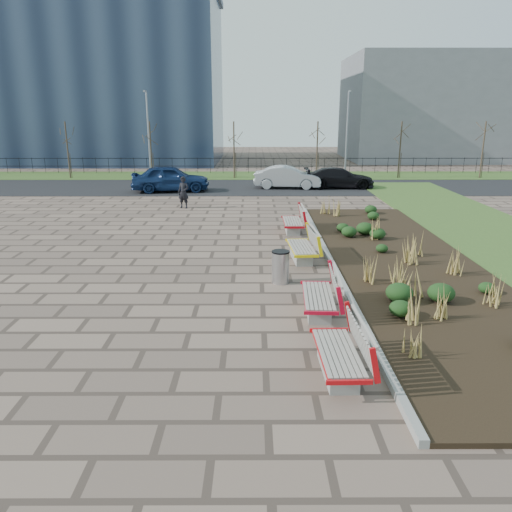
{
  "coord_description": "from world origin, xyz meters",
  "views": [
    {
      "loc": [
        1.45,
        -10.17,
        4.73
      ],
      "look_at": [
        1.5,
        3.0,
        0.9
      ],
      "focal_mm": 35.0,
      "sensor_mm": 36.0,
      "label": 1
    }
  ],
  "objects_px": {
    "car_silver": "(288,177)",
    "lamp_west": "(149,136)",
    "car_black": "(339,178)",
    "lamp_east": "(347,136)",
    "bench_c": "(301,245)",
    "bench_b": "(318,294)",
    "bench_d": "(292,220)",
    "litter_bin": "(280,267)",
    "bench_a": "(338,349)",
    "car_blue": "(170,178)",
    "pedestrian": "(183,192)"
  },
  "relations": [
    {
      "from": "pedestrian",
      "to": "car_black",
      "type": "xyz_separation_m",
      "value": [
        8.98,
        6.8,
        -0.14
      ]
    },
    {
      "from": "car_black",
      "to": "lamp_east",
      "type": "xyz_separation_m",
      "value": [
        1.14,
        4.35,
        2.38
      ]
    },
    {
      "from": "bench_a",
      "to": "litter_bin",
      "type": "height_order",
      "value": "bench_a"
    },
    {
      "from": "car_silver",
      "to": "lamp_west",
      "type": "bearing_deg",
      "value": 70.56
    },
    {
      "from": "bench_a",
      "to": "car_blue",
      "type": "distance_m",
      "value": 23.0
    },
    {
      "from": "pedestrian",
      "to": "car_silver",
      "type": "height_order",
      "value": "pedestrian"
    },
    {
      "from": "car_black",
      "to": "lamp_east",
      "type": "height_order",
      "value": "lamp_east"
    },
    {
      "from": "bench_b",
      "to": "lamp_west",
      "type": "xyz_separation_m",
      "value": [
        -9.0,
        24.88,
        2.54
      ]
    },
    {
      "from": "car_black",
      "to": "bench_b",
      "type": "bearing_deg",
      "value": 170.51
    },
    {
      "from": "litter_bin",
      "to": "car_silver",
      "type": "relative_size",
      "value": 0.22
    },
    {
      "from": "car_black",
      "to": "bench_c",
      "type": "bearing_deg",
      "value": 167.61
    },
    {
      "from": "bench_c",
      "to": "bench_b",
      "type": "bearing_deg",
      "value": -93.89
    },
    {
      "from": "car_silver",
      "to": "car_black",
      "type": "height_order",
      "value": "car_silver"
    },
    {
      "from": "bench_b",
      "to": "car_silver",
      "type": "relative_size",
      "value": 0.5
    },
    {
      "from": "bench_a",
      "to": "litter_bin",
      "type": "bearing_deg",
      "value": 97.39
    },
    {
      "from": "lamp_west",
      "to": "lamp_east",
      "type": "xyz_separation_m",
      "value": [
        14.0,
        0.0,
        0.0
      ]
    },
    {
      "from": "car_blue",
      "to": "bench_b",
      "type": "bearing_deg",
      "value": -168.53
    },
    {
      "from": "bench_c",
      "to": "car_silver",
      "type": "relative_size",
      "value": 0.5
    },
    {
      "from": "bench_a",
      "to": "lamp_east",
      "type": "distance_m",
      "value": 28.38
    },
    {
      "from": "bench_a",
      "to": "car_blue",
      "type": "height_order",
      "value": "car_blue"
    },
    {
      "from": "bench_d",
      "to": "lamp_east",
      "type": "xyz_separation_m",
      "value": [
        5.0,
        16.38,
        2.54
      ]
    },
    {
      "from": "bench_c",
      "to": "car_silver",
      "type": "xyz_separation_m",
      "value": [
        0.57,
        15.89,
        0.21
      ]
    },
    {
      "from": "lamp_west",
      "to": "bench_a",
      "type": "bearing_deg",
      "value": -72.07
    },
    {
      "from": "lamp_west",
      "to": "bench_b",
      "type": "bearing_deg",
      "value": -70.11
    },
    {
      "from": "litter_bin",
      "to": "lamp_west",
      "type": "xyz_separation_m",
      "value": [
        -8.2,
        22.64,
        2.58
      ]
    },
    {
      "from": "pedestrian",
      "to": "litter_bin",
      "type": "bearing_deg",
      "value": -51.59
    },
    {
      "from": "bench_d",
      "to": "car_black",
      "type": "relative_size",
      "value": 0.48
    },
    {
      "from": "bench_d",
      "to": "car_silver",
      "type": "height_order",
      "value": "car_silver"
    },
    {
      "from": "pedestrian",
      "to": "car_blue",
      "type": "distance_m",
      "value": 5.56
    },
    {
      "from": "bench_d",
      "to": "bench_b",
      "type": "bearing_deg",
      "value": -90.25
    },
    {
      "from": "bench_c",
      "to": "lamp_east",
      "type": "xyz_separation_m",
      "value": [
        5.0,
        20.37,
        2.54
      ]
    },
    {
      "from": "litter_bin",
      "to": "bench_d",
      "type": "bearing_deg",
      "value": 82.7
    },
    {
      "from": "pedestrian",
      "to": "car_black",
      "type": "bearing_deg",
      "value": 55.0
    },
    {
      "from": "bench_a",
      "to": "lamp_west",
      "type": "xyz_separation_m",
      "value": [
        -9.0,
        27.82,
        2.54
      ]
    },
    {
      "from": "bench_a",
      "to": "car_silver",
      "type": "height_order",
      "value": "car_silver"
    },
    {
      "from": "bench_a",
      "to": "bench_c",
      "type": "xyz_separation_m",
      "value": [
        0.0,
        7.45,
        0.0
      ]
    },
    {
      "from": "litter_bin",
      "to": "lamp_east",
      "type": "relative_size",
      "value": 0.15
    },
    {
      "from": "pedestrian",
      "to": "car_blue",
      "type": "height_order",
      "value": "car_blue"
    },
    {
      "from": "bench_c",
      "to": "car_black",
      "type": "relative_size",
      "value": 0.48
    },
    {
      "from": "bench_d",
      "to": "car_blue",
      "type": "relative_size",
      "value": 0.45
    },
    {
      "from": "bench_c",
      "to": "litter_bin",
      "type": "height_order",
      "value": "bench_c"
    },
    {
      "from": "car_black",
      "to": "litter_bin",
      "type": "bearing_deg",
      "value": 166.86
    },
    {
      "from": "pedestrian",
      "to": "lamp_west",
      "type": "distance_m",
      "value": 12.02
    },
    {
      "from": "bench_b",
      "to": "car_silver",
      "type": "distance_m",
      "value": 20.4
    },
    {
      "from": "bench_b",
      "to": "litter_bin",
      "type": "relative_size",
      "value": 2.28
    },
    {
      "from": "litter_bin",
      "to": "pedestrian",
      "type": "height_order",
      "value": "pedestrian"
    },
    {
      "from": "bench_b",
      "to": "lamp_east",
      "type": "distance_m",
      "value": 25.5
    },
    {
      "from": "car_blue",
      "to": "bench_a",
      "type": "bearing_deg",
      "value": -170.94
    },
    {
      "from": "bench_a",
      "to": "bench_b",
      "type": "relative_size",
      "value": 1.0
    },
    {
      "from": "bench_d",
      "to": "litter_bin",
      "type": "height_order",
      "value": "bench_d"
    }
  ]
}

